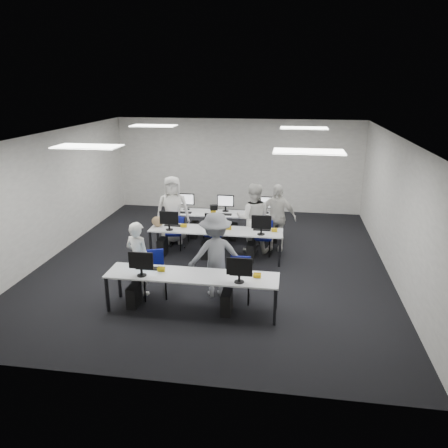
# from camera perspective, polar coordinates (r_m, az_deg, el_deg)

# --- Properties ---
(room) EXTENTS (9.00, 9.02, 3.00)m
(room) POSITION_cam_1_polar(r_m,az_deg,el_deg) (10.07, -1.30, 3.04)
(room) COLOR black
(room) RESTS_ON ground
(ceiling_panels) EXTENTS (5.20, 4.60, 0.02)m
(ceiling_panels) POSITION_cam_1_polar(r_m,az_deg,el_deg) (9.79, -1.36, 11.46)
(ceiling_panels) COLOR white
(ceiling_panels) RESTS_ON room
(desk_front) EXTENTS (3.20, 0.70, 0.73)m
(desk_front) POSITION_cam_1_polar(r_m,az_deg,el_deg) (8.14, -4.21, -6.93)
(desk_front) COLOR #BABCBF
(desk_front) RESTS_ON ground
(desk_mid) EXTENTS (3.20, 0.70, 0.73)m
(desk_mid) POSITION_cam_1_polar(r_m,az_deg,el_deg) (10.50, -1.08, -1.00)
(desk_mid) COLOR #BABCBF
(desk_mid) RESTS_ON ground
(desk_back) EXTENTS (3.20, 0.70, 0.73)m
(desk_back) POSITION_cam_1_polar(r_m,az_deg,el_deg) (11.82, 0.07, 1.20)
(desk_back) COLOR #BABCBF
(desk_back) RESTS_ON ground
(equipment_front) EXTENTS (2.51, 0.41, 1.19)m
(equipment_front) POSITION_cam_1_polar(r_m,az_deg,el_deg) (8.30, -5.49, -8.90)
(equipment_front) COLOR #0C57A6
(equipment_front) RESTS_ON desk_front
(equipment_mid) EXTENTS (2.91, 0.41, 1.19)m
(equipment_mid) POSITION_cam_1_polar(r_m,az_deg,el_deg) (10.63, -2.10, -2.62)
(equipment_mid) COLOR white
(equipment_mid) RESTS_ON desk_mid
(equipment_back) EXTENTS (2.91, 0.41, 1.19)m
(equipment_back) POSITION_cam_1_polar(r_m,az_deg,el_deg) (11.91, 1.00, -0.30)
(equipment_back) COLOR white
(equipment_back) RESTS_ON desk_back
(chair_0) EXTENTS (0.59, 0.62, 0.92)m
(chair_0) POSITION_cam_1_polar(r_m,az_deg,el_deg) (8.93, -9.05, -7.52)
(chair_0) COLOR navy
(chair_0) RESTS_ON ground
(chair_1) EXTENTS (0.43, 0.47, 0.85)m
(chair_1) POSITION_cam_1_polar(r_m,az_deg,el_deg) (8.68, 2.04, -8.23)
(chair_1) COLOR navy
(chair_1) RESTS_ON ground
(chair_2) EXTENTS (0.48, 0.51, 0.83)m
(chair_2) POSITION_cam_1_polar(r_m,az_deg,el_deg) (11.32, -6.59, -1.94)
(chair_2) COLOR navy
(chair_2) RESTS_ON ground
(chair_3) EXTENTS (0.54, 0.57, 0.86)m
(chair_3) POSITION_cam_1_polar(r_m,az_deg,el_deg) (11.10, -1.23, -2.16)
(chair_3) COLOR navy
(chair_3) RESTS_ON ground
(chair_4) EXTENTS (0.45, 0.48, 0.83)m
(chair_4) POSITION_cam_1_polar(r_m,az_deg,el_deg) (10.96, 5.19, -2.56)
(chair_4) COLOR navy
(chair_4) RESTS_ON ground
(chair_5) EXTENTS (0.41, 0.44, 0.83)m
(chair_5) POSITION_cam_1_polar(r_m,az_deg,el_deg) (11.54, -5.84, -1.51)
(chair_5) COLOR navy
(chair_5) RESTS_ON ground
(chair_6) EXTENTS (0.46, 0.49, 0.86)m
(chair_6) POSITION_cam_1_polar(r_m,az_deg,el_deg) (11.50, -0.99, -1.42)
(chair_6) COLOR navy
(chair_6) RESTS_ON ground
(chair_7) EXTENTS (0.53, 0.56, 0.84)m
(chair_7) POSITION_cam_1_polar(r_m,az_deg,el_deg) (11.27, 5.08, -1.95)
(chair_7) COLOR navy
(chair_7) RESTS_ON ground
(handbag) EXTENTS (0.33, 0.22, 0.25)m
(handbag) POSITION_cam_1_polar(r_m,az_deg,el_deg) (10.81, -8.65, 0.33)
(handbag) COLOR #9B7250
(handbag) RESTS_ON desk_mid
(student_0) EXTENTS (0.65, 0.54, 1.53)m
(student_0) POSITION_cam_1_polar(r_m,az_deg,el_deg) (8.88, -11.13, -4.44)
(student_0) COLOR silver
(student_0) RESTS_ON ground
(student_1) EXTENTS (0.89, 0.71, 1.76)m
(student_1) POSITION_cam_1_polar(r_m,az_deg,el_deg) (10.89, 3.82, 0.79)
(student_1) COLOR silver
(student_1) RESTS_ON ground
(student_2) EXTENTS (0.98, 0.76, 1.79)m
(student_2) POSITION_cam_1_polar(r_m,az_deg,el_deg) (11.57, -6.70, 1.83)
(student_2) COLOR silver
(student_2) RESTS_ON ground
(student_3) EXTENTS (1.04, 0.52, 1.71)m
(student_3) POSITION_cam_1_polar(r_m,az_deg,el_deg) (11.11, 6.84, 0.89)
(student_3) COLOR silver
(student_3) RESTS_ON ground
(photographer) EXTENTS (1.27, 0.98, 1.73)m
(photographer) POSITION_cam_1_polar(r_m,az_deg,el_deg) (8.63, -1.10, -4.04)
(photographer) COLOR slate
(photographer) RESTS_ON ground
(dslr_camera) EXTENTS (0.19, 0.22, 0.10)m
(dslr_camera) POSITION_cam_1_polar(r_m,az_deg,el_deg) (8.50, -1.35, 2.17)
(dslr_camera) COLOR black
(dslr_camera) RESTS_ON photographer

